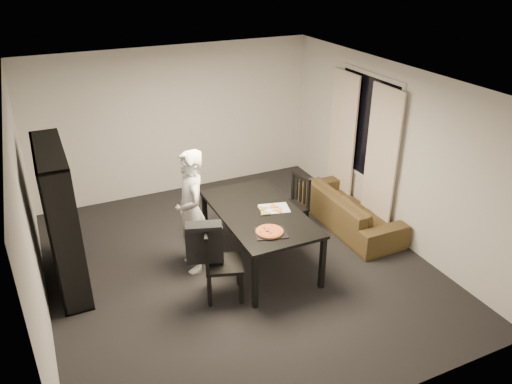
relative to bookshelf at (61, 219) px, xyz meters
name	(u,v)px	position (x,y,z in m)	size (l,w,h in m)	color
room	(236,182)	(2.16, -0.60, 0.35)	(5.01, 5.51, 2.61)	black
window_pane	(367,127)	(4.64, 0.00, 0.55)	(0.02, 1.40, 1.60)	black
window_frame	(367,127)	(4.64, 0.00, 0.55)	(0.03, 1.52, 1.72)	white
curtain_left	(381,160)	(4.56, -0.52, 0.20)	(0.03, 0.70, 2.25)	beige
curtain_right	(342,139)	(4.56, 0.52, 0.20)	(0.03, 0.70, 2.25)	beige
bookshelf	(61,219)	(0.00, 0.00, 0.00)	(0.35, 1.50, 1.90)	black
dining_table	(259,216)	(2.48, -0.62, -0.22)	(1.06, 1.92, 0.80)	black
chair_left	(216,258)	(1.66, -1.12, -0.39)	(0.58, 0.58, 0.99)	black
chair_right	(295,201)	(3.31, -0.14, -0.40)	(0.51, 0.51, 0.96)	black
draped_jacket	(204,242)	(1.53, -1.07, -0.13)	(0.47, 0.32, 0.55)	black
person	(191,212)	(1.60, -0.37, -0.08)	(0.63, 0.42, 1.74)	white
baking_tray	(271,233)	(2.37, -1.20, -0.15)	(0.40, 0.32, 0.01)	black
pepperoni_pizza	(270,231)	(2.35, -1.20, -0.13)	(0.35, 0.35, 0.03)	#975C2C
kitchen_towel	(274,208)	(2.70, -0.64, -0.15)	(0.40, 0.30, 0.01)	white
pizza_slices	(270,209)	(2.62, -0.66, -0.14)	(0.37, 0.31, 0.01)	#C7763E
sofa	(350,209)	(4.22, -0.31, -0.66)	(2.00, 0.78, 0.58)	#43361B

